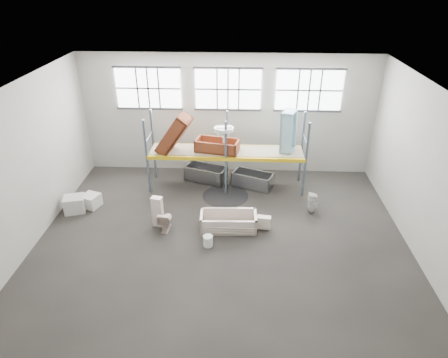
# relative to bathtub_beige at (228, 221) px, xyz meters

# --- Properties ---
(floor) EXTENTS (12.00, 10.00, 0.10)m
(floor) POSITION_rel_bathtub_beige_xyz_m (-0.19, -0.56, -0.33)
(floor) COLOR #423D39
(floor) RESTS_ON ground
(ceiling) EXTENTS (12.00, 10.00, 0.10)m
(ceiling) POSITION_rel_bathtub_beige_xyz_m (-0.19, -0.56, 4.77)
(ceiling) COLOR silver
(ceiling) RESTS_ON ground
(wall_back) EXTENTS (12.00, 0.10, 5.00)m
(wall_back) POSITION_rel_bathtub_beige_xyz_m (-0.19, 4.49, 2.22)
(wall_back) COLOR #A8A69C
(wall_back) RESTS_ON ground
(wall_front) EXTENTS (12.00, 0.10, 5.00)m
(wall_front) POSITION_rel_bathtub_beige_xyz_m (-0.19, -5.61, 2.22)
(wall_front) COLOR #B8B5AA
(wall_front) RESTS_ON ground
(wall_left) EXTENTS (0.10, 10.00, 5.00)m
(wall_left) POSITION_rel_bathtub_beige_xyz_m (-6.24, -0.56, 2.22)
(wall_left) COLOR #A3A197
(wall_left) RESTS_ON ground
(wall_right) EXTENTS (0.10, 10.00, 5.00)m
(wall_right) POSITION_rel_bathtub_beige_xyz_m (5.86, -0.56, 2.22)
(wall_right) COLOR #ABA99F
(wall_right) RESTS_ON ground
(window_left) EXTENTS (2.60, 0.04, 1.60)m
(window_left) POSITION_rel_bathtub_beige_xyz_m (-3.39, 4.38, 3.32)
(window_left) COLOR white
(window_left) RESTS_ON wall_back
(window_mid) EXTENTS (2.60, 0.04, 1.60)m
(window_mid) POSITION_rel_bathtub_beige_xyz_m (-0.19, 4.38, 3.32)
(window_mid) COLOR white
(window_mid) RESTS_ON wall_back
(window_right) EXTENTS (2.60, 0.04, 1.60)m
(window_right) POSITION_rel_bathtub_beige_xyz_m (3.01, 4.38, 3.32)
(window_right) COLOR white
(window_right) RESTS_ON wall_back
(rack_upright_la) EXTENTS (0.08, 0.08, 3.00)m
(rack_upright_la) POSITION_rel_bathtub_beige_xyz_m (-3.19, 2.34, 1.22)
(rack_upright_la) COLOR slate
(rack_upright_la) RESTS_ON floor
(rack_upright_lb) EXTENTS (0.08, 0.08, 3.00)m
(rack_upright_lb) POSITION_rel_bathtub_beige_xyz_m (-3.19, 3.54, 1.22)
(rack_upright_lb) COLOR slate
(rack_upright_lb) RESTS_ON floor
(rack_upright_ma) EXTENTS (0.08, 0.08, 3.00)m
(rack_upright_ma) POSITION_rel_bathtub_beige_xyz_m (-0.19, 2.34, 1.22)
(rack_upright_ma) COLOR slate
(rack_upright_ma) RESTS_ON floor
(rack_upright_mb) EXTENTS (0.08, 0.08, 3.00)m
(rack_upright_mb) POSITION_rel_bathtub_beige_xyz_m (-0.19, 3.54, 1.22)
(rack_upright_mb) COLOR slate
(rack_upright_mb) RESTS_ON floor
(rack_upright_ra) EXTENTS (0.08, 0.08, 3.00)m
(rack_upright_ra) POSITION_rel_bathtub_beige_xyz_m (2.81, 2.34, 1.22)
(rack_upright_ra) COLOR slate
(rack_upright_ra) RESTS_ON floor
(rack_upright_rb) EXTENTS (0.08, 0.08, 3.00)m
(rack_upright_rb) POSITION_rel_bathtub_beige_xyz_m (2.81, 3.54, 1.22)
(rack_upright_rb) COLOR slate
(rack_upright_rb) RESTS_ON floor
(rack_beam_front) EXTENTS (6.00, 0.10, 0.14)m
(rack_beam_front) POSITION_rel_bathtub_beige_xyz_m (-0.19, 2.34, 1.22)
(rack_beam_front) COLOR yellow
(rack_beam_front) RESTS_ON floor
(rack_beam_back) EXTENTS (6.00, 0.10, 0.14)m
(rack_beam_back) POSITION_rel_bathtub_beige_xyz_m (-0.19, 3.54, 1.22)
(rack_beam_back) COLOR yellow
(rack_beam_back) RESTS_ON floor
(shelf_deck) EXTENTS (5.90, 1.10, 0.03)m
(shelf_deck) POSITION_rel_bathtub_beige_xyz_m (-0.19, 2.94, 1.30)
(shelf_deck) COLOR gray
(shelf_deck) RESTS_ON floor
(wet_patch) EXTENTS (1.80, 1.80, 0.00)m
(wet_patch) POSITION_rel_bathtub_beige_xyz_m (-0.19, 2.14, -0.28)
(wet_patch) COLOR black
(wet_patch) RESTS_ON floor
(bathtub_beige) EXTENTS (1.93, 0.96, 0.56)m
(bathtub_beige) POSITION_rel_bathtub_beige_xyz_m (0.00, 0.00, 0.00)
(bathtub_beige) COLOR beige
(bathtub_beige) RESTS_ON floor
(cistern_spare) EXTENTS (0.49, 0.27, 0.44)m
(cistern_spare) POSITION_rel_bathtub_beige_xyz_m (1.20, -0.00, 0.00)
(cistern_spare) COLOR beige
(cistern_spare) RESTS_ON bathtub_beige
(sink_in_tub) EXTENTS (0.42, 0.42, 0.14)m
(sink_in_tub) POSITION_rel_bathtub_beige_xyz_m (0.26, -0.05, -0.12)
(sink_in_tub) COLOR beige
(sink_in_tub) RESTS_ON bathtub_beige
(toilet_beige) EXTENTS (0.47, 0.74, 0.71)m
(toilet_beige) POSITION_rel_bathtub_beige_xyz_m (-2.12, -0.14, 0.08)
(toilet_beige) COLOR beige
(toilet_beige) RESTS_ON floor
(cistern_tall) EXTENTS (0.39, 0.29, 1.11)m
(cistern_tall) POSITION_rel_bathtub_beige_xyz_m (-2.42, 0.07, 0.28)
(cistern_tall) COLOR beige
(cistern_tall) RESTS_ON floor
(toilet_white) EXTENTS (0.37, 0.37, 0.79)m
(toilet_white) POSITION_rel_bathtub_beige_xyz_m (3.00, 1.13, 0.12)
(toilet_white) COLOR white
(toilet_white) RESTS_ON floor
(steel_tub_left) EXTENTS (1.84, 1.29, 0.62)m
(steel_tub_left) POSITION_rel_bathtub_beige_xyz_m (-1.06, 3.42, 0.03)
(steel_tub_left) COLOR #96989D
(steel_tub_left) RESTS_ON floor
(steel_tub_right) EXTENTS (1.75, 1.27, 0.58)m
(steel_tub_right) POSITION_rel_bathtub_beige_xyz_m (0.88, 2.99, 0.01)
(steel_tub_right) COLOR #A6A8AE
(steel_tub_right) RESTS_ON floor
(rust_tub_flat) EXTENTS (1.77, 1.10, 0.46)m
(rust_tub_flat) POSITION_rel_bathtub_beige_xyz_m (-0.55, 2.86, 1.54)
(rust_tub_flat) COLOR brown
(rust_tub_flat) RESTS_ON shelf_deck
(rust_tub_tilted) EXTENTS (1.53, 1.08, 1.71)m
(rust_tub_tilted) POSITION_rel_bathtub_beige_xyz_m (-2.17, 2.72, 2.02)
(rust_tub_tilted) COLOR maroon
(rust_tub_tilted) RESTS_ON shelf_deck
(sink_on_shelf) EXTENTS (0.77, 0.63, 0.64)m
(sink_on_shelf) POSITION_rel_bathtub_beige_xyz_m (-0.28, 2.55, 1.82)
(sink_on_shelf) COLOR white
(sink_on_shelf) RESTS_ON rust_tub_flat
(blue_tub_upright) EXTENTS (0.73, 0.87, 1.60)m
(blue_tub_upright) POSITION_rel_bathtub_beige_xyz_m (2.15, 3.01, 2.12)
(blue_tub_upright) COLOR #8EC2D2
(blue_tub_upright) RESTS_ON shelf_deck
(bucket) EXTENTS (0.37, 0.37, 0.36)m
(bucket) POSITION_rel_bathtub_beige_xyz_m (-0.62, -0.99, -0.10)
(bucket) COLOR white
(bucket) RESTS_ON floor
(carton_near) EXTENTS (0.84, 0.77, 0.60)m
(carton_near) POSITION_rel_bathtub_beige_xyz_m (-5.63, 0.80, 0.02)
(carton_near) COLOR beige
(carton_near) RESTS_ON floor
(carton_far) EXTENTS (0.74, 0.74, 0.48)m
(carton_far) POSITION_rel_bathtub_beige_xyz_m (-5.15, 1.16, -0.04)
(carton_far) COLOR silver
(carton_far) RESTS_ON floor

